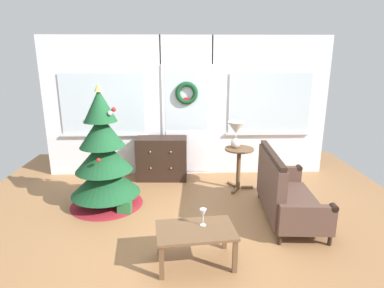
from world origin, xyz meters
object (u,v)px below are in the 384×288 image
(dresser_cabinet, at_px, (162,158))
(side_table, at_px, (239,160))
(christmas_tree, at_px, (104,161))
(settee_sofa, at_px, (284,193))
(coffee_table, at_px, (196,234))
(wine_glass, at_px, (203,213))
(table_lamp, at_px, (236,131))
(gift_box, at_px, (125,206))

(dresser_cabinet, distance_m, side_table, 1.42)
(christmas_tree, relative_size, settee_sofa, 1.23)
(christmas_tree, bearing_deg, coffee_table, -48.60)
(wine_glass, bearing_deg, table_lamp, 71.23)
(side_table, bearing_deg, dresser_cabinet, 158.51)
(side_table, relative_size, wine_glass, 3.68)
(table_lamp, distance_m, gift_box, 2.12)
(christmas_tree, xyz_separation_m, side_table, (2.10, 0.52, -0.18))
(dresser_cabinet, bearing_deg, table_lamp, -20.84)
(side_table, bearing_deg, christmas_tree, -166.00)
(wine_glass, height_order, gift_box, wine_glass)
(christmas_tree, height_order, gift_box, christmas_tree)
(table_lamp, distance_m, coffee_table, 2.26)
(wine_glass, bearing_deg, gift_box, 133.49)
(table_lamp, relative_size, wine_glass, 2.26)
(dresser_cabinet, relative_size, table_lamp, 2.08)
(side_table, distance_m, table_lamp, 0.50)
(christmas_tree, bearing_deg, settee_sofa, -11.16)
(christmas_tree, relative_size, wine_glass, 9.40)
(christmas_tree, height_order, table_lamp, christmas_tree)
(dresser_cabinet, distance_m, settee_sofa, 2.35)
(coffee_table, height_order, wine_glass, wine_glass)
(table_lamp, bearing_deg, christmas_tree, -164.55)
(settee_sofa, relative_size, coffee_table, 1.67)
(coffee_table, bearing_deg, settee_sofa, 37.58)
(dresser_cabinet, bearing_deg, settee_sofa, -41.25)
(coffee_table, relative_size, wine_glass, 4.58)
(table_lamp, xyz_separation_m, gift_box, (-1.73, -0.84, -0.91))
(christmas_tree, height_order, settee_sofa, christmas_tree)
(settee_sofa, height_order, side_table, settee_sofa)
(side_table, distance_m, coffee_table, 2.16)
(gift_box, bearing_deg, wine_glass, -46.51)
(side_table, relative_size, coffee_table, 0.80)
(side_table, height_order, coffee_table, side_table)
(wine_glass, xyz_separation_m, gift_box, (-1.06, 1.12, -0.45))
(dresser_cabinet, height_order, gift_box, dresser_cabinet)
(dresser_cabinet, xyz_separation_m, table_lamp, (1.26, -0.48, 0.61))
(dresser_cabinet, height_order, coffee_table, dresser_cabinet)
(settee_sofa, distance_m, side_table, 1.13)
(christmas_tree, relative_size, gift_box, 9.49)
(christmas_tree, distance_m, settee_sofa, 2.62)
(settee_sofa, bearing_deg, table_lamp, 115.36)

